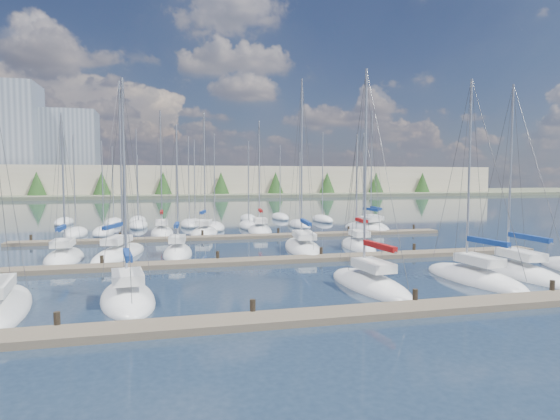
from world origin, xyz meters
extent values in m
plane|color=#223145|center=(0.00, 60.00, 0.00)|extent=(400.00, 400.00, 0.00)
cube|color=#6B5E4C|center=(0.00, 2.00, 0.15)|extent=(44.00, 1.80, 0.35)
cylinder|color=#2D261C|center=(-12.00, 2.90, 0.30)|extent=(0.26, 0.26, 1.10)
cylinder|color=#2D261C|center=(-4.00, 2.90, 0.30)|extent=(0.26, 0.26, 1.10)
cylinder|color=#2D261C|center=(4.00, 2.90, 0.30)|extent=(0.26, 0.26, 1.10)
cylinder|color=#2D261C|center=(12.00, 2.90, 0.30)|extent=(0.26, 0.26, 1.10)
cube|color=#6B5E4C|center=(0.00, 16.00, 0.15)|extent=(44.00, 1.80, 0.35)
cylinder|color=#2D261C|center=(-12.00, 16.90, 0.30)|extent=(0.26, 0.26, 1.10)
cylinder|color=#2D261C|center=(-4.00, 16.90, 0.30)|extent=(0.26, 0.26, 1.10)
cylinder|color=#2D261C|center=(4.00, 16.90, 0.30)|extent=(0.26, 0.26, 1.10)
cylinder|color=#2D261C|center=(12.00, 16.90, 0.30)|extent=(0.26, 0.26, 1.10)
cylinder|color=#2D261C|center=(20.00, 16.90, 0.30)|extent=(0.26, 0.26, 1.10)
cube|color=#6B5E4C|center=(0.00, 30.00, 0.15)|extent=(44.00, 1.80, 0.35)
cylinder|color=#2D261C|center=(-20.00, 30.90, 0.30)|extent=(0.26, 0.26, 1.10)
cylinder|color=#2D261C|center=(-12.00, 30.90, 0.30)|extent=(0.26, 0.26, 1.10)
cylinder|color=#2D261C|center=(-4.00, 30.90, 0.30)|extent=(0.26, 0.26, 1.10)
cylinder|color=#2D261C|center=(4.00, 30.90, 0.30)|extent=(0.26, 0.26, 1.10)
cylinder|color=#2D261C|center=(12.00, 30.90, 0.30)|extent=(0.26, 0.26, 1.10)
cylinder|color=#2D261C|center=(20.00, 30.90, 0.30)|extent=(0.26, 0.26, 1.10)
ellipsoid|color=white|center=(-15.16, 20.78, 0.05)|extent=(2.74, 6.91, 1.60)
cube|color=black|center=(-15.16, 20.78, 0.05)|extent=(1.42, 3.32, 0.12)
cube|color=silver|center=(-15.16, 20.43, 1.35)|extent=(1.48, 2.43, 0.50)
cylinder|color=#9EA0A5|center=(-15.17, 21.33, 6.08)|extent=(0.14, 0.14, 9.96)
cylinder|color=#9EA0A5|center=(-15.15, 19.88, 2.40)|extent=(0.15, 2.89, 0.10)
cube|color=navy|center=(-15.15, 19.88, 2.52)|extent=(0.34, 2.66, 0.30)
ellipsoid|color=white|center=(14.27, 8.24, 0.05)|extent=(2.96, 9.23, 1.60)
cube|color=maroon|center=(14.27, 8.24, 0.05)|extent=(1.52, 4.43, 0.12)
cube|color=silver|center=(14.25, 7.78, 1.35)|extent=(1.55, 3.25, 0.50)
cylinder|color=#9EA0A5|center=(14.30, 8.97, 6.68)|extent=(0.14, 0.14, 11.15)
cylinder|color=#9EA0A5|center=(14.22, 7.05, 2.40)|extent=(0.27, 3.83, 0.10)
cube|color=navy|center=(14.22, 7.05, 2.52)|extent=(0.46, 3.54, 0.30)
ellipsoid|color=white|center=(-3.52, 34.34, 0.05)|extent=(4.38, 7.94, 1.60)
cube|color=silver|center=(-3.60, 33.97, 1.35)|extent=(2.07, 2.91, 0.50)
cylinder|color=#9EA0A5|center=(-3.38, 34.92, 7.24)|extent=(0.14, 0.14, 12.28)
cylinder|color=#9EA0A5|center=(-3.74, 33.39, 2.40)|extent=(0.82, 3.10, 0.10)
cube|color=navy|center=(-3.74, 33.39, 2.52)|extent=(0.96, 2.90, 0.30)
ellipsoid|color=white|center=(-9.60, 7.09, 0.05)|extent=(3.50, 7.29, 1.60)
cube|color=silver|center=(-9.56, 6.75, 1.35)|extent=(1.74, 2.62, 0.50)
cylinder|color=#9EA0A5|center=(-9.67, 7.65, 6.14)|extent=(0.14, 0.14, 10.09)
cylinder|color=#9EA0A5|center=(-9.48, 6.19, 2.40)|extent=(0.48, 2.93, 0.10)
cube|color=navy|center=(-9.48, 6.19, 2.52)|extent=(0.65, 2.72, 0.30)
ellipsoid|color=white|center=(3.50, 7.01, 0.05)|extent=(3.15, 8.14, 1.60)
cube|color=maroon|center=(3.50, 7.01, 0.05)|extent=(1.61, 3.92, 0.12)
cube|color=silver|center=(3.53, 6.62, 1.35)|extent=(1.60, 2.89, 0.50)
cylinder|color=#9EA0A5|center=(3.44, 7.65, 6.72)|extent=(0.14, 0.14, 11.25)
cylinder|color=#9EA0A5|center=(3.59, 5.98, 2.40)|extent=(0.39, 3.34, 0.10)
cube|color=maroon|center=(3.59, 5.98, 2.52)|extent=(0.56, 3.09, 0.30)
ellipsoid|color=white|center=(-11.26, 21.63, 0.05)|extent=(4.94, 9.36, 1.60)
cube|color=silver|center=(-11.38, 21.20, 1.35)|extent=(2.22, 3.42, 0.50)
cylinder|color=#9EA0A5|center=(-11.06, 22.32, 7.48)|extent=(0.14, 0.14, 12.77)
cylinder|color=#9EA0A5|center=(-11.58, 20.50, 2.40)|extent=(1.14, 3.66, 0.10)
cube|color=navy|center=(-11.58, 20.50, 2.52)|extent=(1.25, 3.43, 0.30)
ellipsoid|color=white|center=(15.54, 34.14, 0.05)|extent=(3.97, 8.77, 1.60)
cube|color=silver|center=(15.59, 33.72, 1.35)|extent=(1.98, 3.14, 0.50)
cylinder|color=#9EA0A5|center=(15.46, 34.82, 6.31)|extent=(0.14, 0.14, 10.42)
cylinder|color=#9EA0A5|center=(15.67, 33.05, 2.40)|extent=(0.52, 3.55, 0.10)
cube|color=navy|center=(15.67, 33.05, 2.52)|extent=(0.68, 3.29, 0.30)
ellipsoid|color=white|center=(8.88, 21.09, 0.05)|extent=(2.88, 7.10, 1.60)
cube|color=black|center=(8.88, 21.09, 0.05)|extent=(1.47, 3.42, 0.12)
cube|color=silver|center=(8.85, 20.75, 1.35)|extent=(1.46, 2.53, 0.50)
cylinder|color=#9EA0A5|center=(8.93, 21.64, 5.59)|extent=(0.14, 0.14, 8.98)
cylinder|color=#9EA0A5|center=(8.80, 20.19, 2.40)|extent=(0.36, 2.91, 0.10)
cube|color=maroon|center=(8.80, 20.19, 2.52)|extent=(0.54, 2.69, 0.30)
ellipsoid|color=white|center=(10.37, 7.10, 0.05)|extent=(3.31, 8.26, 1.60)
cube|color=silver|center=(10.41, 6.70, 1.35)|extent=(1.68, 2.94, 0.50)
cylinder|color=#9EA0A5|center=(10.31, 7.74, 6.62)|extent=(0.14, 0.14, 11.05)
cylinder|color=#9EA0A5|center=(10.47, 6.06, 2.40)|extent=(0.40, 3.38, 0.10)
cube|color=navy|center=(10.47, 6.06, 2.52)|extent=(0.58, 3.13, 0.30)
ellipsoid|color=white|center=(3.85, 21.27, 0.05)|extent=(4.11, 10.67, 1.60)
cube|color=silver|center=(3.78, 20.75, 1.35)|extent=(2.00, 3.81, 0.50)
cylinder|color=#9EA0A5|center=(3.95, 22.09, 7.91)|extent=(0.14, 0.14, 13.61)
cylinder|color=#9EA0A5|center=(3.68, 19.93, 2.40)|extent=(0.65, 4.34, 0.10)
cube|color=navy|center=(3.68, 19.93, 2.52)|extent=(0.81, 4.02, 0.30)
ellipsoid|color=white|center=(17.27, 35.97, 0.05)|extent=(3.81, 9.64, 1.60)
cube|color=black|center=(17.27, 35.97, 0.05)|extent=(1.94, 4.64, 0.12)
cube|color=silver|center=(17.21, 35.50, 1.35)|extent=(1.88, 3.44, 0.50)
cylinder|color=#9EA0A5|center=(17.35, 36.72, 7.75)|extent=(0.14, 0.14, 13.31)
cylinder|color=#9EA0A5|center=(17.13, 34.76, 2.40)|extent=(0.56, 3.93, 0.10)
cube|color=navy|center=(17.13, 34.76, 2.52)|extent=(0.72, 3.64, 0.30)
ellipsoid|color=white|center=(2.87, 35.20, 0.05)|extent=(3.57, 8.17, 1.60)
cube|color=maroon|center=(2.87, 35.20, 0.05)|extent=(1.82, 3.93, 0.12)
cube|color=silver|center=(2.82, 34.80, 1.35)|extent=(1.77, 2.92, 0.50)
cylinder|color=#9EA0A5|center=(2.94, 35.82, 6.91)|extent=(0.14, 0.14, 11.61)
cylinder|color=#9EA0A5|center=(2.74, 34.17, 2.40)|extent=(0.50, 3.31, 0.10)
cube|color=maroon|center=(2.74, 34.17, 2.52)|extent=(0.66, 3.07, 0.30)
ellipsoid|color=white|center=(-8.03, 35.68, 0.05)|extent=(2.43, 7.94, 1.60)
cube|color=black|center=(-8.03, 35.68, 0.05)|extent=(1.26, 3.81, 0.12)
cube|color=silver|center=(-8.03, 35.28, 1.35)|extent=(1.33, 2.78, 0.50)
cylinder|color=#9EA0A5|center=(-8.03, 36.31, 7.34)|extent=(0.14, 0.14, 12.47)
cylinder|color=#9EA0A5|center=(-8.04, 34.65, 2.40)|extent=(0.11, 3.33, 0.10)
cube|color=maroon|center=(-8.04, 34.65, 2.52)|extent=(0.31, 3.06, 0.30)
ellipsoid|color=white|center=(-6.75, 20.98, 0.05)|extent=(2.80, 6.62, 1.60)
cube|color=silver|center=(-6.78, 20.65, 1.35)|extent=(1.43, 2.36, 0.50)
cylinder|color=#9EA0A5|center=(-6.71, 21.49, 5.79)|extent=(0.14, 0.14, 9.37)
cylinder|color=#9EA0A5|center=(-6.83, 20.14, 2.40)|extent=(0.33, 2.71, 0.10)
cube|color=navy|center=(-6.83, 20.14, 2.52)|extent=(0.51, 2.51, 0.30)
cylinder|color=#9EA0A5|center=(-20.75, 49.89, 6.50)|extent=(0.12, 0.12, 11.20)
ellipsoid|color=white|center=(-20.75, 49.89, 0.25)|extent=(2.20, 6.40, 1.40)
cylinder|color=#9EA0A5|center=(-3.94, 43.45, 5.97)|extent=(0.12, 0.12, 10.14)
ellipsoid|color=white|center=(-3.94, 43.45, 0.25)|extent=(2.20, 6.40, 1.40)
cylinder|color=#9EA0A5|center=(-4.68, 43.24, 6.14)|extent=(0.12, 0.12, 10.49)
ellipsoid|color=white|center=(-4.68, 43.24, 0.25)|extent=(2.20, 6.40, 1.40)
cylinder|color=#9EA0A5|center=(9.07, 50.53, 5.93)|extent=(0.12, 0.12, 10.06)
ellipsoid|color=white|center=(9.07, 50.53, 0.25)|extent=(2.20, 6.40, 1.40)
cylinder|color=#9EA0A5|center=(-14.23, 47.33, 5.60)|extent=(0.12, 0.12, 9.39)
ellipsoid|color=white|center=(-14.23, 47.33, 0.25)|extent=(2.20, 6.40, 1.40)
cylinder|color=#9EA0A5|center=(-16.97, 36.19, 5.83)|extent=(0.12, 0.12, 9.85)
ellipsoid|color=white|center=(-16.97, 36.19, 0.25)|extent=(2.20, 6.40, 1.40)
cylinder|color=#9EA0A5|center=(-14.23, 36.83, 5.55)|extent=(0.12, 0.12, 9.30)
ellipsoid|color=white|center=(-14.23, 36.83, 0.25)|extent=(2.20, 6.40, 1.40)
cylinder|color=#9EA0A5|center=(13.97, 45.41, 6.74)|extent=(0.12, 0.12, 11.68)
ellipsoid|color=white|center=(13.97, 45.41, 0.25)|extent=(2.20, 6.40, 1.40)
cylinder|color=#9EA0A5|center=(2.31, 39.32, 5.78)|extent=(0.12, 0.12, 9.76)
ellipsoid|color=white|center=(2.31, 39.32, 0.25)|extent=(2.20, 6.40, 1.40)
cylinder|color=#9EA0A5|center=(-11.34, 49.91, 6.87)|extent=(0.12, 0.12, 11.95)
ellipsoid|color=white|center=(-11.34, 49.91, 0.25)|extent=(2.20, 6.40, 1.40)
cylinder|color=#9EA0A5|center=(8.76, 39.06, 5.13)|extent=(0.12, 0.12, 8.46)
ellipsoid|color=white|center=(8.76, 39.06, 0.25)|extent=(2.20, 6.40, 1.40)
cylinder|color=#9EA0A5|center=(-10.91, 43.47, 4.96)|extent=(0.12, 0.12, 8.12)
ellipsoid|color=white|center=(-10.91, 43.47, 0.25)|extent=(2.20, 6.40, 1.40)
cylinder|color=#9EA0A5|center=(4.00, 49.08, 5.90)|extent=(0.12, 0.12, 10.00)
ellipsoid|color=white|center=(4.00, 49.08, 0.25)|extent=(2.20, 6.40, 1.40)
cylinder|color=#9EA0A5|center=(-1.89, 38.97, 6.17)|extent=(0.12, 0.12, 10.54)
ellipsoid|color=white|center=(-1.89, 38.97, 0.25)|extent=(2.20, 6.40, 1.40)
cube|color=#666B51|center=(0.00, 150.00, 0.50)|extent=(400.00, 60.00, 1.00)
cube|color=beige|center=(10.00, 140.00, 5.00)|extent=(200.00, 12.00, 10.00)
cube|color=slate|center=(-60.00, 160.00, 19.00)|extent=(22.00, 18.00, 38.00)
cube|color=slate|center=(-40.00, 165.00, 15.00)|extent=(18.00, 15.00, 30.00)
cone|color=#284C1E|center=(-44.00, 133.00, 4.00)|extent=(6.00, 6.00, 8.00)
cone|color=#284C1E|center=(-26.00, 133.00, 4.00)|extent=(6.00, 6.00, 8.00)
cone|color=#284C1E|center=(-8.00, 133.00, 4.00)|extent=(6.00, 6.00, 8.00)
cone|color=#284C1E|center=(10.00, 133.00, 4.00)|extent=(6.00, 6.00, 8.00)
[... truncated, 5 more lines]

